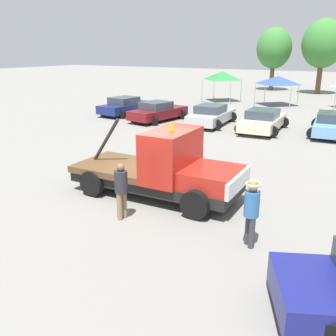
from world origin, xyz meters
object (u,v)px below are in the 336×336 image
(person_near_truck, at_px, (252,208))
(traffic_cone, at_px, (150,158))
(parked_car_skyblue, at_px, (333,124))
(tree_center, at_px, (323,44))
(parked_car_cream, at_px, (263,121))
(tree_left, at_px, (274,48))
(tow_truck, at_px, (165,169))
(person_at_hood, at_px, (121,187))
(canopy_tent_green, at_px, (222,76))
(canopy_tent_blue, at_px, (278,80))
(parked_car_navy, at_px, (126,106))
(parked_car_maroon, at_px, (158,111))
(parked_car_silver, at_px, (211,115))

(person_near_truck, distance_m, traffic_cone, 7.68)
(parked_car_skyblue, height_order, tree_center, tree_center)
(parked_car_cream, xyz_separation_m, tree_left, (-6.06, 23.72, 4.17))
(tow_truck, height_order, person_at_hood, tow_truck)
(person_at_hood, bearing_deg, canopy_tent_green, -69.51)
(parked_car_cream, bearing_deg, tree_center, -1.59)
(tow_truck, bearing_deg, canopy_tent_blue, 94.20)
(tree_center, bearing_deg, tow_truck, -88.64)
(parked_car_navy, bearing_deg, parked_car_maroon, -100.55)
(tree_center, bearing_deg, tree_left, 167.77)
(parked_car_maroon, bearing_deg, person_near_truck, -132.08)
(tow_truck, xyz_separation_m, parked_car_maroon, (-7.54, 11.81, -0.33))
(person_near_truck, bearing_deg, traffic_cone, 97.73)
(tow_truck, relative_size, parked_car_silver, 1.21)
(person_at_hood, relative_size, parked_car_cream, 0.35)
(parked_car_silver, height_order, traffic_cone, parked_car_silver)
(tow_truck, distance_m, parked_car_maroon, 14.01)
(parked_car_silver, bearing_deg, tree_center, -11.62)
(parked_car_cream, bearing_deg, parked_car_navy, 83.25)
(parked_car_navy, xyz_separation_m, parked_car_cream, (10.72, -0.71, 0.00))
(person_near_truck, distance_m, parked_car_skyblue, 14.69)
(parked_car_cream, xyz_separation_m, parked_car_skyblue, (3.79, 0.89, 0.00))
(parked_car_silver, relative_size, canopy_tent_blue, 1.57)
(person_near_truck, xyz_separation_m, person_at_hood, (-3.74, -0.33, -0.06))
(traffic_cone, bearing_deg, tree_center, 86.96)
(tow_truck, relative_size, canopy_tent_blue, 1.90)
(canopy_tent_green, height_order, tree_left, tree_left)
(parked_car_cream, relative_size, canopy_tent_green, 1.66)
(parked_car_maroon, height_order, parked_car_cream, same)
(person_near_truck, height_order, parked_car_navy, person_near_truck)
(parked_car_navy, bearing_deg, tow_truck, -134.22)
(tow_truck, xyz_separation_m, parked_car_cream, (-0.28, 12.06, -0.33))
(parked_car_cream, distance_m, tree_center, 23.00)
(tow_truck, bearing_deg, person_at_hood, -97.95)
(person_at_hood, xyz_separation_m, parked_car_skyblue, (3.73, 15.01, -0.33))
(traffic_cone, bearing_deg, parked_car_cream, 76.23)
(tree_left, bearing_deg, canopy_tent_blue, -72.52)
(person_near_truck, height_order, tree_left, tree_left)
(tree_center, bearing_deg, canopy_tent_blue, -98.10)
(parked_car_maroon, bearing_deg, canopy_tent_blue, -15.22)
(tow_truck, relative_size, tree_center, 0.74)
(tree_center, bearing_deg, person_near_truck, -83.19)
(parked_car_cream, xyz_separation_m, tree_center, (-0.55, 22.52, 4.63))
(parked_car_cream, xyz_separation_m, canopy_tent_green, (-7.39, 11.46, 1.73))
(canopy_tent_blue, bearing_deg, parked_car_skyblue, -60.32)
(parked_car_navy, distance_m, canopy_tent_green, 11.39)
(tree_left, bearing_deg, traffic_cone, -83.34)
(tow_truck, relative_size, parked_car_maroon, 1.24)
(person_at_hood, height_order, tree_left, tree_left)
(parked_car_navy, relative_size, canopy_tent_blue, 1.53)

